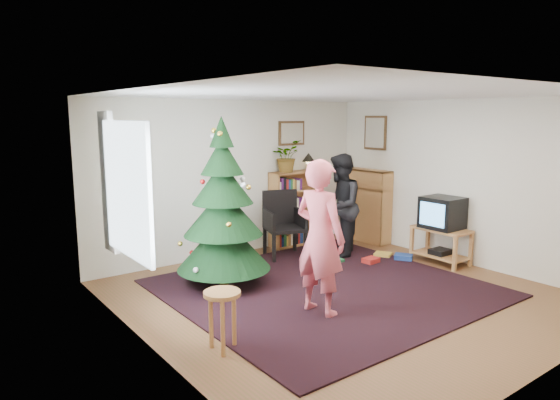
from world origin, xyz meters
TOP-DOWN VIEW (x-y plane):
  - floor at (0.00, 0.00)m, footprint 5.00×5.00m
  - ceiling at (0.00, 0.00)m, footprint 5.00×5.00m
  - wall_back at (0.00, 2.50)m, footprint 5.00×0.02m
  - wall_front at (0.00, -2.50)m, footprint 5.00×0.02m
  - wall_left at (-2.50, 0.00)m, footprint 0.02×5.00m
  - wall_right at (2.50, 0.00)m, footprint 0.02×5.00m
  - rug at (0.00, 0.30)m, footprint 3.80×3.60m
  - window_pane at (-2.47, 0.60)m, footprint 0.04×1.20m
  - curtain at (-2.43, 1.30)m, footprint 0.06×0.35m
  - picture_back at (1.15, 2.48)m, footprint 0.55×0.03m
  - picture_right at (2.48, 1.75)m, footprint 0.03×0.50m
  - christmas_tree at (-0.99, 1.21)m, footprint 1.24×1.24m
  - bookshelf_back at (1.13, 2.34)m, footprint 0.95×0.30m
  - bookshelf_right at (2.34, 1.78)m, footprint 0.30×0.95m
  - tv_stand at (2.22, 0.11)m, footprint 0.47×0.84m
  - crt_tv at (2.22, 0.11)m, footprint 0.51×0.55m
  - armchair at (0.48, 1.90)m, footprint 0.74×0.75m
  - stool at (-1.96, -0.40)m, footprint 0.36×0.36m
  - person_standing at (-0.60, -0.27)m, footprint 0.53×0.71m
  - person_by_chair at (1.23, 1.32)m, footprint 1.02×1.00m
  - potted_plant at (0.93, 2.34)m, footprint 0.62×0.59m
  - table_lamp at (1.43, 2.34)m, footprint 0.23×0.23m
  - floor_clutter at (1.26, 0.79)m, footprint 1.61×0.77m

SIDE VIEW (x-z plane):
  - floor at x=0.00m, z-range 0.00..0.00m
  - rug at x=0.00m, z-range 0.00..0.02m
  - floor_clutter at x=1.26m, z-range 0.00..0.08m
  - tv_stand at x=2.22m, z-range 0.05..0.60m
  - stool at x=-1.96m, z-range 0.16..0.76m
  - armchair at x=0.48m, z-range 0.04..1.10m
  - bookshelf_back at x=1.13m, z-range 0.01..1.31m
  - bookshelf_right at x=2.34m, z-range 0.01..1.31m
  - crt_tv at x=2.22m, z-range 0.55..1.03m
  - person_by_chair at x=1.23m, z-range 0.00..1.66m
  - person_standing at x=-0.60m, z-range 0.00..1.78m
  - christmas_tree at x=-0.99m, z-range -0.19..2.06m
  - wall_back at x=0.00m, z-range 0.00..2.50m
  - wall_front at x=0.00m, z-range 0.00..2.50m
  - wall_left at x=-2.50m, z-range 0.00..2.50m
  - wall_right at x=2.50m, z-range 0.00..2.50m
  - window_pane at x=-2.47m, z-range 0.80..2.20m
  - curtain at x=-2.43m, z-range 0.70..2.30m
  - table_lamp at x=1.43m, z-range 1.35..1.66m
  - potted_plant at x=0.93m, z-range 1.30..1.84m
  - picture_back at x=1.15m, z-range 1.74..2.16m
  - picture_right at x=2.48m, z-range 1.65..2.25m
  - ceiling at x=0.00m, z-range 2.50..2.50m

